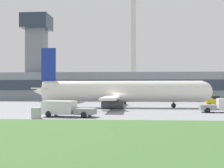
% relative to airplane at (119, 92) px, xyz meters
% --- Properties ---
extents(ground_plane, '(400.00, 400.00, 0.00)m').
position_rel_airplane_xyz_m(ground_plane, '(0.23, -2.76, -2.69)').
color(ground_plane, gray).
extents(grass_strip, '(240.00, 37.00, 0.06)m').
position_rel_airplane_xyz_m(grass_strip, '(0.23, -39.26, -2.66)').
color(grass_strip, '#426B33').
rests_on(grass_strip, ground_plane).
extents(terminal_building, '(87.45, 11.78, 23.67)m').
position_rel_airplane_xyz_m(terminal_building, '(-1.89, 32.12, 1.84)').
color(terminal_building, gray).
rests_on(terminal_building, ground_plane).
extents(smokestack_left, '(2.42, 2.42, 41.23)m').
position_rel_airplane_xyz_m(smokestack_left, '(2.13, 61.53, 18.02)').
color(smokestack_left, beige).
rests_on(smokestack_left, ground_plane).
extents(airplane, '(30.53, 25.59, 10.25)m').
position_rel_airplane_xyz_m(airplane, '(0.00, 0.00, 0.00)').
color(airplane, white).
rests_on(airplane, ground_plane).
extents(pushback_tug, '(3.50, 2.69, 1.94)m').
position_rel_airplane_xyz_m(pushback_tug, '(16.76, 2.71, -1.82)').
color(pushback_tug, yellow).
rests_on(pushback_tug, ground_plane).
extents(fuel_truck, '(6.40, 3.45, 1.84)m').
position_rel_airplane_xyz_m(fuel_truck, '(-5.48, -16.99, -1.75)').
color(fuel_truck, gray).
rests_on(fuel_truck, ground_plane).
extents(utility_cabinet, '(0.88, 0.85, 1.18)m').
position_rel_airplane_xyz_m(utility_cabinet, '(-8.18, -19.34, -2.10)').
color(utility_cabinet, '#B2B7B2').
rests_on(utility_cabinet, ground_plane).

